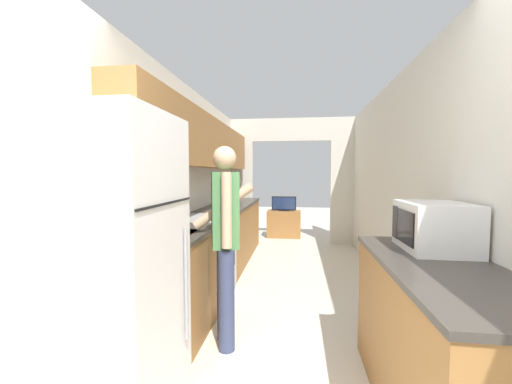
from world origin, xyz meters
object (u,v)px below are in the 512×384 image
at_px(range_oven, 203,257).
at_px(television, 284,204).
at_px(tv_cabinet, 284,224).
at_px(person, 225,240).
at_px(microwave, 434,226).
at_px(refrigerator, 110,271).

bearing_deg(range_oven, television, 77.52).
bearing_deg(tv_cabinet, person, -93.66).
bearing_deg(microwave, person, 167.89).
distance_m(person, tv_cabinet, 4.46).
distance_m(refrigerator, range_oven, 1.84).
bearing_deg(person, range_oven, 9.01).
relative_size(range_oven, microwave, 2.16).
bearing_deg(range_oven, tv_cabinet, 77.67).
xyz_separation_m(refrigerator, television, (0.73, 5.24, -0.13)).
xyz_separation_m(refrigerator, person, (0.45, 0.86, 0.00)).
bearing_deg(refrigerator, tv_cabinet, 82.10).
xyz_separation_m(range_oven, person, (0.48, -0.93, 0.41)).
distance_m(person, television, 4.39).
bearing_deg(microwave, tv_cabinet, 103.95).
xyz_separation_m(microwave, tv_cabinet, (-1.17, 4.73, -0.78)).
height_order(refrigerator, television, refrigerator).
relative_size(person, microwave, 3.34).
height_order(tv_cabinet, television, television).
xyz_separation_m(range_oven, television, (0.76, 3.44, 0.27)).
bearing_deg(tv_cabinet, refrigerator, -97.90).
bearing_deg(television, range_oven, -102.48).
relative_size(person, tv_cabinet, 2.23).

